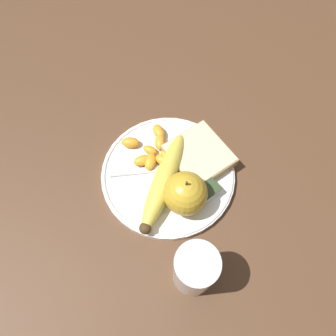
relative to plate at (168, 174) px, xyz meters
The scene contains 17 objects.
ground_plane 0.01m from the plate, ahead, with size 3.00×3.00×0.00m, color brown.
plate is the anchor object (origin of this frame).
juice_glass 0.19m from the plate, 25.29° to the right, with size 0.06×0.06×0.11m.
apple 0.07m from the plate, 10.33° to the right, with size 0.07×0.07×0.08m.
banana 0.03m from the plate, 54.58° to the right, with size 0.14×0.18×0.04m.
bread_slice 0.07m from the plate, 80.54° to the left, with size 0.11×0.11×0.02m.
fork 0.01m from the plate, 157.35° to the left, with size 0.11×0.16×0.00m.
jam_packet 0.08m from the plate, 25.17° to the left, with size 0.04×0.03×0.02m.
orange_segment_0 0.03m from the plate, 150.03° to the left, with size 0.03×0.03×0.02m.
orange_segment_1 0.06m from the plate, 156.17° to the left, with size 0.04×0.04×0.02m.
orange_segment_2 0.06m from the plate, behind, with size 0.03×0.03×0.02m.
orange_segment_3 0.09m from the plate, 167.55° to the right, with size 0.04×0.04×0.02m.
orange_segment_4 0.05m from the plate, 151.63° to the right, with size 0.03×0.04×0.02m.
orange_segment_5 0.09m from the plate, 154.19° to the left, with size 0.04×0.03×0.02m.
orange_segment_6 0.04m from the plate, 157.44° to the right, with size 0.04×0.04×0.02m.
orange_segment_7 0.04m from the plate, 133.34° to the left, with size 0.03×0.03×0.02m.
orange_segment_8 0.03m from the plate, 163.92° to the left, with size 0.04×0.03×0.02m.
Camera 1 is at (0.20, -0.16, 0.55)m, focal length 35.00 mm.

